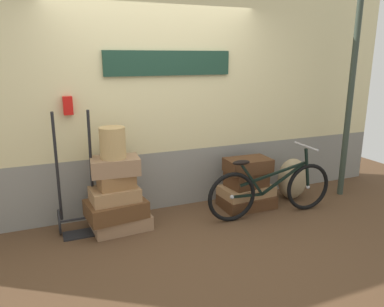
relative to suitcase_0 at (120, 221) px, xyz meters
name	(u,v)px	position (x,y,z in m)	size (l,w,h in m)	color
ground	(182,235)	(0.60, -0.40, -0.11)	(8.84, 5.20, 0.06)	#513823
station_building	(157,103)	(0.62, 0.45, 1.28)	(6.84, 0.74, 2.71)	gray
suitcase_0	(120,221)	(0.00, 0.00, 0.00)	(0.64, 0.49, 0.16)	#937051
suitcase_1	(116,209)	(-0.05, -0.04, 0.18)	(0.64, 0.45, 0.19)	brown
suitcase_2	(115,194)	(-0.05, -0.03, 0.34)	(0.52, 0.38, 0.15)	#9E754C
suitcase_3	(116,181)	(-0.03, -0.03, 0.50)	(0.39, 0.27, 0.16)	olive
suitcase_4	(115,166)	(-0.03, -0.01, 0.67)	(0.52, 0.34, 0.18)	#937051
suitcase_5	(246,201)	(1.65, -0.03, 0.00)	(0.67, 0.46, 0.16)	#4C2D19
suitcase_6	(246,191)	(1.66, -0.02, 0.14)	(0.67, 0.42, 0.12)	#9E754C
suitcase_7	(246,179)	(1.66, 0.00, 0.30)	(0.49, 0.35, 0.20)	#4C2D19
suitcase_8	(248,165)	(1.66, -0.02, 0.48)	(0.56, 0.36, 0.17)	#4C2D19
wicker_basket	(113,143)	(-0.04, -0.02, 0.93)	(0.28, 0.28, 0.34)	tan
luggage_trolley	(78,205)	(-0.45, 0.08, 0.24)	(0.44, 0.36, 1.37)	black
burlap_sack	(292,179)	(2.39, -0.01, 0.20)	(0.41, 0.35, 0.57)	#9E8966
bicycle	(271,190)	(1.78, -0.37, 0.25)	(1.67, 0.46, 0.86)	black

